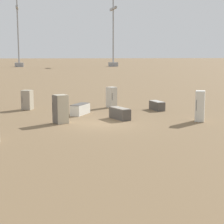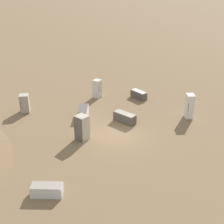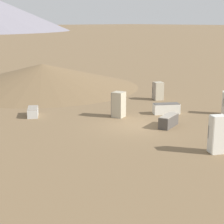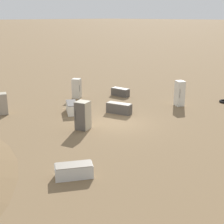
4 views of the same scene
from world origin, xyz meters
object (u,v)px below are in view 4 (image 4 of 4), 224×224
discarded_fridge_0 (119,108)px  discarded_fridge_1 (120,92)px  discarded_fridge_5 (72,108)px  discarded_fridge_7 (2,104)px  discarded_fridge_6 (77,88)px  discarded_fridge_2 (74,171)px  discarded_fridge_4 (83,115)px  discarded_fridge_3 (180,93)px

discarded_fridge_0 → discarded_fridge_1: bearing=-154.9°
discarded_fridge_5 → discarded_fridge_7: (3.22, 3.61, 0.37)m
discarded_fridge_6 → discarded_fridge_1: bearing=114.8°
discarded_fridge_5 → discarded_fridge_6: bearing=78.9°
discarded_fridge_1 → discarded_fridge_6: bearing=138.1°
discarded_fridge_2 → discarded_fridge_4: (4.26, -4.12, 0.57)m
discarded_fridge_0 → discarded_fridge_6: discarded_fridge_6 is taller
discarded_fridge_4 → discarded_fridge_5: discarded_fridge_4 is taller
discarded_fridge_0 → discarded_fridge_1: 5.01m
discarded_fridge_0 → discarded_fridge_1: discarded_fridge_0 is taller
discarded_fridge_0 → discarded_fridge_6: bearing=-114.0°
discarded_fridge_4 → discarded_fridge_6: bearing=-55.1°
discarded_fridge_0 → discarded_fridge_2: (-4.90, 7.99, -0.07)m
discarded_fridge_3 → discarded_fridge_5: (4.42, 6.91, -0.59)m
discarded_fridge_0 → discarded_fridge_3: (-1.94, -4.66, 0.59)m
discarded_fridge_5 → discarded_fridge_1: bearing=41.3°
discarded_fridge_1 → discarded_fridge_6: 3.76m
discarded_fridge_3 → discarded_fridge_0: bearing=5.9°
discarded_fridge_2 → discarded_fridge_3: 13.01m
discarded_fridge_4 → discarded_fridge_7: bearing=-1.3°
discarded_fridge_2 → discarded_fridge_7: 10.83m
discarded_fridge_5 → discarded_fridge_2: bearing=-94.9°
discarded_fridge_1 → discarded_fridge_7: size_ratio=1.10×
discarded_fridge_4 → discarded_fridge_3: bearing=-117.3°
discarded_fridge_7 → discarded_fridge_4: bearing=131.4°
discarded_fridge_0 → discarded_fridge_4: bearing=-7.6°
discarded_fridge_1 → discarded_fridge_4: bearing=-158.9°
discarded_fridge_3 → discarded_fridge_4: bearing=19.9°
discarded_fridge_0 → discarded_fridge_5: discarded_fridge_5 is taller
discarded_fridge_3 → discarded_fridge_4: 8.63m
discarded_fridge_5 → discarded_fridge_0: bearing=-14.9°
discarded_fridge_3 → discarded_fridge_6: discarded_fridge_3 is taller
discarded_fridge_0 → discarded_fridge_3: size_ratio=0.98×
discarded_fridge_2 → discarded_fridge_6: (10.41, -8.66, 0.51)m
discarded_fridge_5 → discarded_fridge_6: size_ratio=1.19×
discarded_fridge_1 → discarded_fridge_2: (-8.26, 11.71, -0.04)m
discarded_fridge_3 → discarded_fridge_7: 13.00m
discarded_fridge_5 → discarded_fridge_4: bearing=-84.5°
discarded_fridge_3 → discarded_fridge_1: bearing=-51.4°
discarded_fridge_0 → discarded_fridge_3: bearing=140.4°
discarded_fridge_2 → discarded_fridge_4: bearing=-11.1°
discarded_fridge_1 → discarded_fridge_2: bearing=-151.6°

